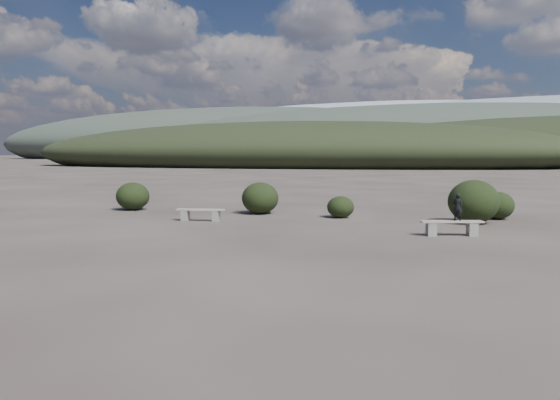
% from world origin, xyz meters
% --- Properties ---
extents(ground, '(1200.00, 1200.00, 0.00)m').
position_xyz_m(ground, '(0.00, 0.00, 0.00)').
color(ground, '#322B27').
rests_on(ground, ground).
extents(bench_left, '(1.85, 0.61, 0.45)m').
position_xyz_m(bench_left, '(-4.28, 6.12, 0.28)').
color(bench_left, slate).
rests_on(bench_left, ground).
extents(bench_right, '(1.92, 0.89, 0.47)m').
position_xyz_m(bench_right, '(4.69, 4.92, 0.29)').
color(bench_right, slate).
rests_on(bench_right, ground).
extents(seated_person, '(0.36, 0.30, 0.85)m').
position_xyz_m(seated_person, '(4.85, 4.97, 0.89)').
color(seated_person, black).
rests_on(seated_person, bench_right).
extents(shrub_b, '(1.54, 1.54, 1.32)m').
position_xyz_m(shrub_b, '(-2.92, 9.08, 0.66)').
color(shrub_b, black).
rests_on(shrub_b, ground).
extents(shrub_c, '(1.07, 1.07, 0.85)m').
position_xyz_m(shrub_c, '(0.57, 8.62, 0.43)').
color(shrub_c, black).
rests_on(shrub_c, ground).
extents(shrub_d, '(1.80, 1.80, 1.58)m').
position_xyz_m(shrub_d, '(5.48, 8.32, 0.79)').
color(shrub_d, black).
rests_on(shrub_d, ground).
extents(shrub_e, '(1.27, 1.27, 1.06)m').
position_xyz_m(shrub_e, '(6.43, 9.95, 0.53)').
color(shrub_e, black).
rests_on(shrub_e, ground).
extents(shrub_f, '(1.47, 1.47, 1.24)m').
position_xyz_m(shrub_f, '(-8.87, 8.90, 0.62)').
color(shrub_f, black).
rests_on(shrub_f, ground).
extents(mountain_ridges, '(500.00, 400.00, 56.00)m').
position_xyz_m(mountain_ridges, '(-7.48, 339.06, 10.84)').
color(mountain_ridges, black).
rests_on(mountain_ridges, ground).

